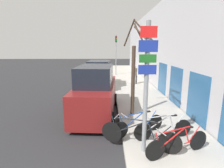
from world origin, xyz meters
TOP-DOWN VIEW (x-y plane):
  - ground_plane at (0.00, 11.20)m, footprint 80.00×80.00m
  - sidewalk_curb at (2.60, 14.00)m, footprint 3.20×32.00m
  - building_facade at (4.35, 13.93)m, footprint 0.23×32.00m
  - signpost at (1.59, 3.83)m, footprint 0.52×0.15m
  - bicycle_0 at (2.54, 3.61)m, footprint 2.05×0.78m
  - bicycle_1 at (1.47, 4.02)m, footprint 2.35×1.03m
  - bicycle_2 at (2.40, 4.56)m, footprint 2.09×0.54m
  - bicycle_3 at (1.60, 4.89)m, footprint 1.96×0.91m
  - parked_car_0 at (-0.09, 7.27)m, footprint 2.18×4.86m
  - parked_car_1 at (-0.24, 13.17)m, footprint 2.31×4.58m
  - pedestrian_near at (2.78, 13.94)m, footprint 0.40×0.35m
  - street_tree at (1.67, 6.77)m, footprint 1.30×1.94m
  - traffic_light at (1.36, 19.24)m, footprint 0.20×0.30m

SIDE VIEW (x-z plane):
  - ground_plane at x=0.00m, z-range 0.00..0.00m
  - sidewalk_curb at x=2.60m, z-range 0.00..0.15m
  - bicycle_3 at x=1.60m, z-range 0.09..0.94m
  - bicycle_0 at x=2.54m, z-range 0.09..0.95m
  - bicycle_2 at x=2.40m, z-range 0.09..0.96m
  - bicycle_1 at x=1.47m, z-range 0.08..1.04m
  - parked_car_1 at x=-0.24m, z-range -0.10..2.12m
  - pedestrian_near at x=2.78m, z-range 0.27..1.85m
  - parked_car_0 at x=-0.09m, z-range -0.11..2.31m
  - street_tree at x=1.67m, z-range 0.03..4.34m
  - signpost at x=1.59m, z-range 0.31..4.11m
  - traffic_light at x=1.36m, z-range 0.78..5.28m
  - building_facade at x=4.35m, z-range -0.02..6.48m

